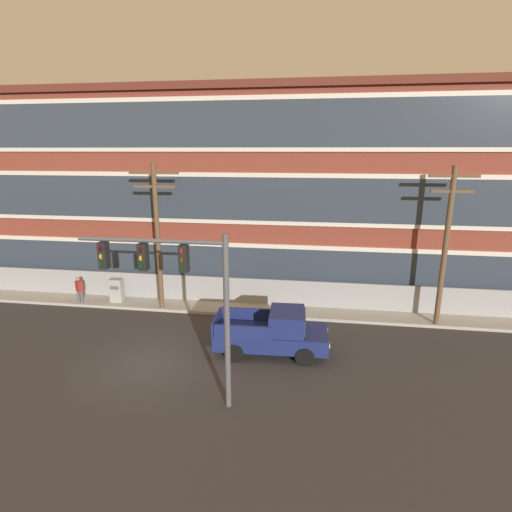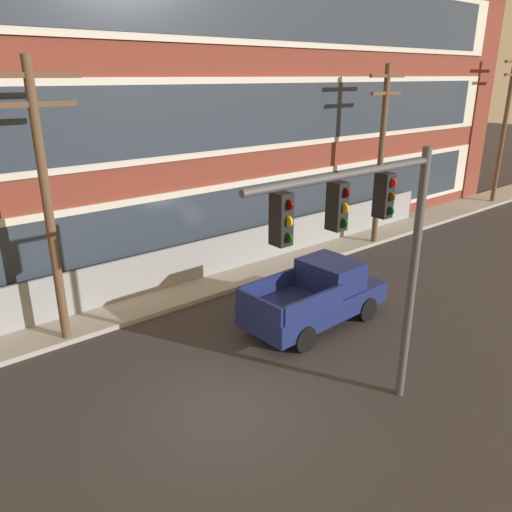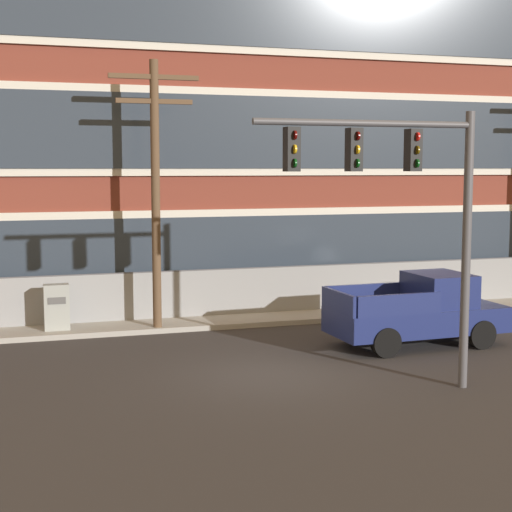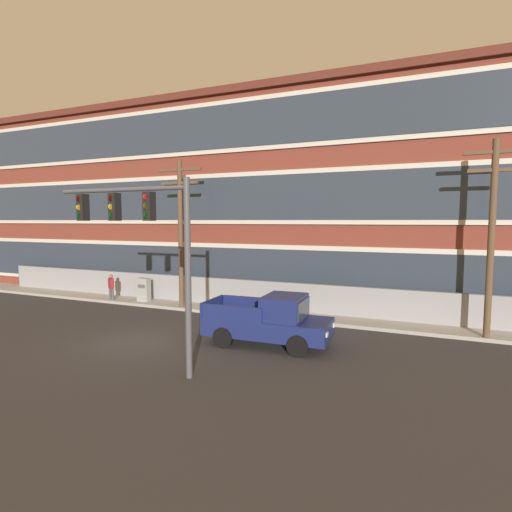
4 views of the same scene
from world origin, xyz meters
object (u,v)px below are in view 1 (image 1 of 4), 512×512
Objects in this scene: traffic_signal_mast at (179,283)px; utility_pole_midblock at (446,242)px; electrical_cabinet at (117,292)px; pedestrian_near_cabinet at (79,289)px; pickup_truck_navy at (274,333)px; utility_pole_near_corner at (157,231)px.

traffic_signal_mast is 13.23m from utility_pole_midblock.
pedestrian_near_cabinet reaches higher than electrical_cabinet.
traffic_signal_mast is 6.01m from pickup_truck_navy.
utility_pole_near_corner reaches higher than traffic_signal_mast.
electrical_cabinet is at bearing 178.28° from utility_pole_midblock.
electrical_cabinet is (-6.87, 8.42, -3.72)m from traffic_signal_mast.
traffic_signal_mast is at bearing -63.59° from utility_pole_near_corner.
traffic_signal_mast is 11.48m from electrical_cabinet.
utility_pole_near_corner is at bearing 149.49° from pickup_truck_navy.
pickup_truck_navy reaches higher than pedestrian_near_cabinet.
utility_pole_midblock is at bearing -0.30° from pedestrian_near_cabinet.
pedestrian_near_cabinet is at bearing 179.70° from utility_pole_midblock.
pickup_truck_navy is at bearing -24.64° from electrical_cabinet.
traffic_signal_mast is 0.77× the size of utility_pole_midblock.
traffic_signal_mast is at bearing -50.81° from electrical_cabinet.
pedestrian_near_cabinet is (-19.53, 0.10, -3.46)m from utility_pole_midblock.
utility_pole_midblock reaches higher than pickup_truck_navy.
electrical_cabinet is (-2.91, 0.46, -3.75)m from utility_pole_near_corner.
traffic_signal_mast is 8.89m from utility_pole_near_corner.
traffic_signal_mast reaches higher than pickup_truck_navy.
utility_pole_near_corner is at bearing -9.03° from electrical_cabinet.
utility_pole_near_corner is 4.77m from electrical_cabinet.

